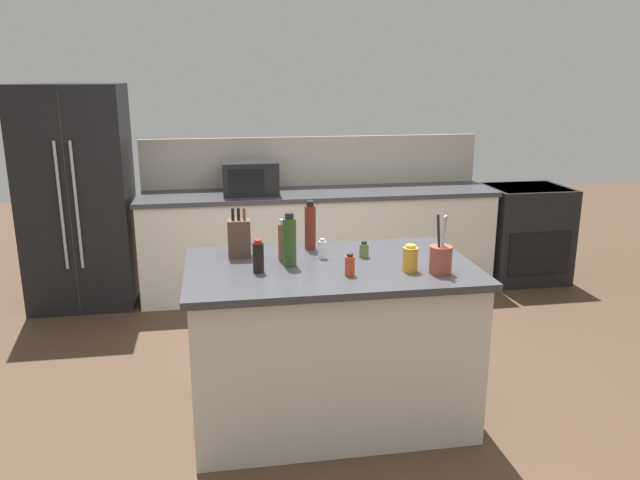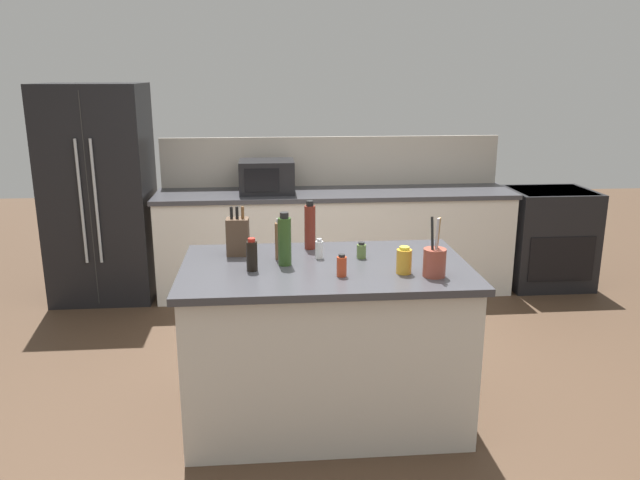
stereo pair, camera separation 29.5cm
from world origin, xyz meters
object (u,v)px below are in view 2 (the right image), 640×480
at_px(range_oven, 547,237).
at_px(soy_sauce_bottle, 252,255).
at_px(pepper_grinder, 280,240).
at_px(honey_jar, 404,261).
at_px(refrigerator, 100,193).
at_px(olive_oil_bottle, 285,240).
at_px(spice_jar_paprika, 342,266).
at_px(vinegar_bottle, 310,226).
at_px(salt_shaker, 319,249).
at_px(knife_block, 238,236).
at_px(microwave, 267,177).
at_px(utensil_crock, 435,261).
at_px(spice_jar_oregano, 361,251).

xyz_separation_m(range_oven, soy_sauce_bottle, (-2.74, -2.27, 0.56)).
height_order(pepper_grinder, honey_jar, pepper_grinder).
relative_size(refrigerator, olive_oil_bottle, 6.29).
bearing_deg(olive_oil_bottle, range_oven, 40.40).
distance_m(honey_jar, spice_jar_paprika, 0.34).
xyz_separation_m(soy_sauce_bottle, vinegar_bottle, (0.34, 0.41, 0.05)).
height_order(pepper_grinder, salt_shaker, pepper_grinder).
relative_size(refrigerator, knife_block, 6.53).
distance_m(microwave, soy_sauce_bottle, 2.27).
bearing_deg(olive_oil_bottle, microwave, 92.36).
distance_m(refrigerator, range_oven, 4.15).
distance_m(soy_sauce_bottle, vinegar_bottle, 0.54).
bearing_deg(spice_jar_paprika, honey_jar, 3.39).
bearing_deg(microwave, vinegar_bottle, -82.24).
bearing_deg(utensil_crock, microwave, 109.55).
relative_size(knife_block, utensil_crock, 0.91).
xyz_separation_m(refrigerator, spice_jar_paprika, (1.85, -2.45, 0.05)).
xyz_separation_m(spice_jar_oregano, pepper_grinder, (-0.47, 0.02, 0.07)).
distance_m(knife_block, spice_jar_oregano, 0.73).
distance_m(microwave, olive_oil_bottle, 2.18).
relative_size(utensil_crock, spice_jar_oregano, 3.36).
bearing_deg(range_oven, spice_jar_paprika, -133.31).
xyz_separation_m(vinegar_bottle, olive_oil_bottle, (-0.16, -0.32, 0.00)).
height_order(range_oven, utensil_crock, utensil_crock).
bearing_deg(utensil_crock, spice_jar_paprika, 174.92).
distance_m(range_oven, spice_jar_oregano, 3.01).
bearing_deg(spice_jar_paprika, microwave, 99.04).
height_order(refrigerator, honey_jar, refrigerator).
bearing_deg(utensil_crock, vinegar_bottle, 136.36).
bearing_deg(microwave, refrigerator, 178.00).
distance_m(knife_block, salt_shaker, 0.49).
relative_size(spice_jar_paprika, salt_shaker, 1.03).
relative_size(vinegar_bottle, honey_jar, 2.02).
relative_size(pepper_grinder, olive_oil_bottle, 0.79).
xyz_separation_m(refrigerator, spice_jar_oregano, (2.01, -2.14, 0.04)).
bearing_deg(salt_shaker, refrigerator, 129.77).
distance_m(microwave, pepper_grinder, 2.06).
bearing_deg(soy_sauce_bottle, microwave, 87.71).
relative_size(range_oven, knife_block, 3.17).
bearing_deg(utensil_crock, soy_sauce_bottle, 169.33).
bearing_deg(refrigerator, pepper_grinder, -53.94).
bearing_deg(refrigerator, salt_shaker, -50.23).
bearing_deg(soy_sauce_bottle, vinegar_bottle, 49.73).
bearing_deg(honey_jar, olive_oil_bottle, 161.89).
bearing_deg(refrigerator, spice_jar_paprika, -52.94).
height_order(refrigerator, salt_shaker, refrigerator).
height_order(range_oven, knife_block, knife_block).
relative_size(microwave, pepper_grinder, 2.02).
xyz_separation_m(spice_jar_paprika, olive_oil_bottle, (-0.29, 0.23, 0.09)).
bearing_deg(spice_jar_oregano, knife_block, 169.70).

